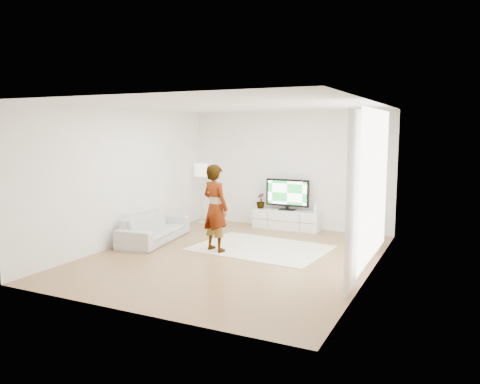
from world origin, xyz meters
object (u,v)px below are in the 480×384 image
at_px(floor_lamp, 201,173).
at_px(player, 215,208).
at_px(media_console, 287,220).
at_px(television, 287,193).
at_px(sofa, 154,228).
at_px(rug, 261,248).

bearing_deg(floor_lamp, player, -54.20).
bearing_deg(media_console, floor_lamp, -174.84).
height_order(television, sofa, television).
bearing_deg(player, television, -82.68).
bearing_deg(sofa, rug, -87.75).
relative_size(media_console, rug, 0.63).
relative_size(rug, player, 1.52).
bearing_deg(rug, television, 94.80).
bearing_deg(media_console, player, -102.03).
bearing_deg(sofa, television, -49.61).
relative_size(rug, floor_lamp, 1.69).
relative_size(television, sofa, 0.54).
bearing_deg(player, media_console, -82.81).
relative_size(media_console, television, 1.51).
bearing_deg(floor_lamp, rug, -36.15).
xyz_separation_m(rug, sofa, (-2.28, -0.44, 0.28)).
distance_m(television, player, 2.64).
xyz_separation_m(media_console, rug, (0.17, -1.97, -0.22)).
relative_size(rug, sofa, 1.29).
distance_m(media_console, rug, 1.99).
distance_m(television, rug, 2.17).
bearing_deg(player, sofa, 13.48).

